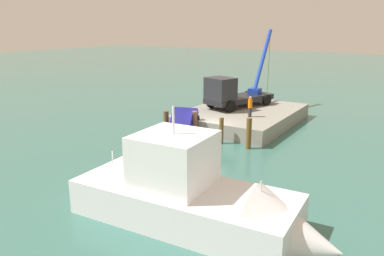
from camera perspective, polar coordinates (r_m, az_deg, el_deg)
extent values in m
plane|color=#386B60|center=(29.01, 2.46, -1.69)|extent=(200.00, 200.00, 0.00)
cube|color=gray|center=(33.94, 7.44, 1.73)|extent=(11.26, 8.45, 1.19)
cube|color=black|center=(35.02, 7.09, 4.37)|extent=(7.11, 4.40, 0.45)
cube|color=#26262C|center=(33.13, 4.25, 5.87)|extent=(2.51, 2.78, 1.88)
cylinder|color=black|center=(32.59, 5.75, 3.20)|extent=(1.04, 0.60, 1.00)
cylinder|color=black|center=(34.29, 2.91, 3.85)|extent=(1.04, 0.60, 1.00)
cylinder|color=black|center=(36.00, 11.05, 4.13)|extent=(1.04, 0.60, 1.00)
cylinder|color=black|center=(37.55, 8.23, 4.71)|extent=(1.04, 0.60, 1.00)
cylinder|color=#1938A5|center=(38.79, 10.52, 10.14)|extent=(5.90, 1.30, 5.54)
cube|color=#1938A5|center=(36.40, 9.31, 5.45)|extent=(1.00, 1.00, 0.50)
cylinder|color=#4C4C19|center=(41.61, 11.36, 9.61)|extent=(0.04, 0.04, 6.45)
cylinder|color=#2F2F2F|center=(31.20, 8.61, 2.32)|extent=(0.28, 0.28, 0.74)
cylinder|color=orange|center=(31.05, 8.66, 3.64)|extent=(0.34, 0.34, 0.74)
sphere|color=tan|center=(30.96, 8.69, 4.50)|extent=(0.21, 0.21, 0.21)
cube|color=navy|center=(29.03, -1.62, -0.74)|extent=(3.87, 2.76, 3.41)
cube|color=navy|center=(28.65, -1.78, 0.21)|extent=(2.47, 2.15, 2.06)
cylinder|color=black|center=(28.37, -0.34, -3.79)|extent=(0.93, 0.47, 0.90)
cylinder|color=black|center=(28.90, -3.85, -3.46)|extent=(0.93, 0.47, 0.90)
cylinder|color=black|center=(29.77, 0.79, 1.30)|extent=(0.93, 0.47, 0.90)
cylinder|color=black|center=(30.28, -2.57, 1.52)|extent=(0.93, 0.47, 0.90)
cube|color=white|center=(17.31, -1.19, -12.37)|extent=(4.37, 10.05, 2.37)
cone|color=white|center=(15.72, 15.17, -15.99)|extent=(4.03, 3.65, 3.85)
cube|color=white|center=(16.60, -2.71, -4.75)|extent=(3.24, 3.23, 2.33)
cylinder|color=white|center=(16.08, -2.79, 1.18)|extent=(0.10, 0.10, 1.20)
cylinder|color=silver|center=(15.29, 10.17, -9.49)|extent=(0.06, 0.06, 1.00)
cylinder|color=silver|center=(18.77, -11.71, -4.83)|extent=(0.06, 0.06, 1.00)
cylinder|color=brown|center=(30.15, -3.88, 0.79)|extent=(0.42, 0.42, 1.88)
cylinder|color=brown|center=(29.14, 0.37, 0.51)|extent=(0.44, 0.44, 2.06)
cylinder|color=brown|center=(27.79, 4.39, -0.39)|extent=(0.32, 0.32, 1.95)
cylinder|color=brown|center=(26.81, 8.45, -0.82)|extent=(0.37, 0.37, 2.19)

